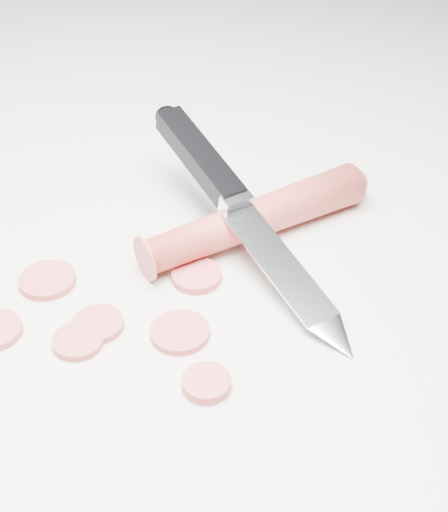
{
  "coord_description": "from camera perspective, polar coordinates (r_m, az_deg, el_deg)",
  "views": [
    {
      "loc": [
        0.1,
        -0.4,
        0.34
      ],
      "look_at": [
        0.06,
        0.0,
        0.02
      ],
      "focal_mm": 50.0,
      "sensor_mm": 36.0,
      "label": 1
    }
  ],
  "objects": [
    {
      "name": "carrot",
      "position": [
        0.55,
        2.58,
        3.05
      ],
      "size": [
        0.17,
        0.14,
        0.03
      ],
      "primitive_type": "cylinder",
      "rotation": [
        1.57,
        0.0,
        -0.93
      ],
      "color": "#BC3930",
      "rests_on": "ground"
    },
    {
      "name": "ground",
      "position": [
        0.53,
        -6.47,
        -1.15
      ],
      "size": [
        2.4,
        2.4,
        0.0
      ],
      "primitive_type": "plane",
      "color": "silver",
      "rests_on": "ground"
    },
    {
      "name": "carrot_slice_1",
      "position": [
        0.48,
        -11.6,
        -6.67
      ],
      "size": [
        0.03,
        0.03,
        0.01
      ],
      "primitive_type": "cylinder",
      "color": "#CC4B4D",
      "rests_on": "ground"
    },
    {
      "name": "carrot_slice_3",
      "position": [
        0.44,
        -1.41,
        -10.11
      ],
      "size": [
        0.03,
        0.03,
        0.01
      ],
      "primitive_type": "cylinder",
      "color": "#CC4B4D",
      "rests_on": "ground"
    },
    {
      "name": "carrot_slice_0",
      "position": [
        0.53,
        -13.94,
        -1.88
      ],
      "size": [
        0.04,
        0.04,
        0.01
      ],
      "primitive_type": "cylinder",
      "color": "#CC4B4D",
      "rests_on": "ground"
    },
    {
      "name": "kitchen_knife",
      "position": [
        0.52,
        1.86,
        3.45
      ],
      "size": [
        0.18,
        0.23,
        0.07
      ],
      "primitive_type": null,
      "color": "silver",
      "rests_on": "ground"
    },
    {
      "name": "carrot_slice_2",
      "position": [
        0.47,
        -3.55,
        -6.09
      ],
      "size": [
        0.04,
        0.04,
        0.01
      ],
      "primitive_type": "cylinder",
      "color": "#CC4B4D",
      "rests_on": "ground"
    },
    {
      "name": "carrot_slice_4",
      "position": [
        0.52,
        -2.2,
        -1.59
      ],
      "size": [
        0.04,
        0.04,
        0.01
      ],
      "primitive_type": "cylinder",
      "color": "#CC4B4D",
      "rests_on": "ground"
    },
    {
      "name": "carrot_slice_6",
      "position": [
        0.49,
        -10.06,
        -5.38
      ],
      "size": [
        0.03,
        0.03,
        0.01
      ],
      "primitive_type": "cylinder",
      "color": "#CC4B4D",
      "rests_on": "ground"
    }
  ]
}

